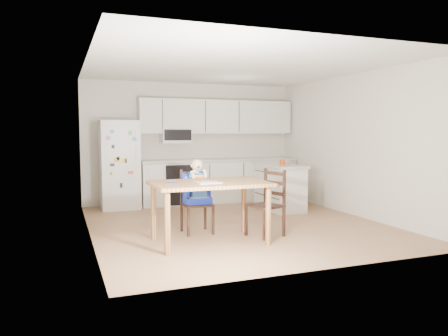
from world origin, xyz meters
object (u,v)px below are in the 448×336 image
kitchen_island (280,187)px  chair_booster (196,188)px  dining_table (210,190)px  chair_side (270,198)px  red_cup (282,162)px  refrigerator (119,165)px

kitchen_island → chair_booster: (-2.05, -1.25, 0.22)m
dining_table → chair_side: size_ratio=1.61×
red_cup → refrigerator: bearing=152.3°
kitchen_island → chair_booster: size_ratio=1.07×
refrigerator → chair_booster: 2.61m
kitchen_island → dining_table: 2.79m
kitchen_island → red_cup: 0.54m
dining_table → chair_side: bearing=4.8°
red_cup → chair_side: bearing=-123.7°
red_cup → chair_booster: chair_booster is taller
chair_side → chair_booster: bearing=-137.4°
dining_table → chair_side: chair_side is taller
kitchen_island → red_cup: bearing=-106.1°
refrigerator → kitchen_island: 3.12m
refrigerator → red_cup: bearing=-27.7°
chair_booster → dining_table: bearing=-89.8°
kitchen_island → chair_side: bearing=-121.8°
red_cup → chair_booster: 2.25m
kitchen_island → dining_table: size_ratio=0.77×
chair_booster → chair_side: 1.09m
chair_side → kitchen_island: bearing=130.5°
refrigerator → dining_table: refrigerator is taller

